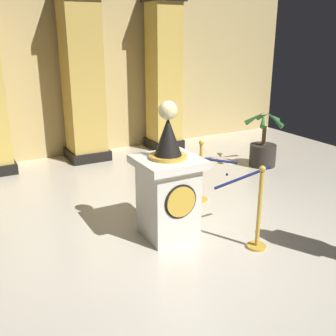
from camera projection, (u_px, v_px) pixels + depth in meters
ground_plane at (188, 240)px, 5.21m from camera, size 10.85×10.85×0.00m
back_wall at (75, 73)px, 8.50m from camera, size 10.85×0.16×3.45m
pedestal_clock at (168, 187)px, 5.12m from camera, size 0.78×0.78×1.77m
stanchion_near at (258, 220)px, 4.91m from camera, size 0.24×0.24×1.07m
stanchion_far at (201, 180)px, 6.33m from camera, size 0.24×0.24×0.99m
velvet_rope at (227, 168)px, 5.49m from camera, size 0.90×0.93×0.22m
column_right at (164, 75)px, 8.93m from camera, size 0.74×0.74×3.31m
column_centre_rear at (83, 80)px, 8.09m from camera, size 0.84×0.84×3.31m
potted_palm_right at (263, 150)px, 8.03m from camera, size 0.76×0.77×1.14m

